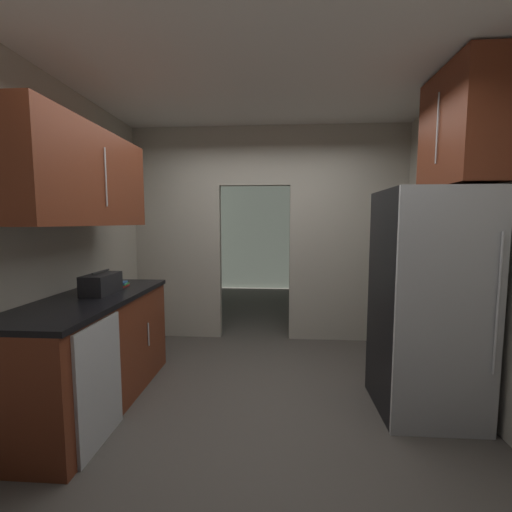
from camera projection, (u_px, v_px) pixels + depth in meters
The scene contains 12 objects.
ground at pixel (261, 403), 2.89m from camera, with size 20.00×20.00×0.00m, color #47423D.
kitchen_overhead_slab at pixel (264, 87), 3.11m from camera, with size 3.88×7.34×0.06m, color silver.
kitchen_partition at pixel (271, 228), 4.40m from camera, with size 3.48×0.12×2.74m.
adjoining_room_shell at pixel (272, 231), 6.69m from camera, with size 3.48×3.48×2.74m.
kitchen_flank_left at pixel (12, 245), 2.46m from camera, with size 0.10×4.17×2.74m, color #ADA899.
refrigerator at pixel (427, 303), 2.69m from camera, with size 0.73×0.76×1.78m.
lower_cabinet_run at pixel (92, 351), 2.82m from camera, with size 0.68×1.74×0.92m.
dishwasher at pixel (100, 383), 2.32m from camera, with size 0.02×0.56×0.86m.
upper_cabinet_counterside at pixel (84, 177), 2.68m from camera, with size 0.36×1.56×0.76m.
upper_cabinet_fridgeside at pixel (461, 128), 2.64m from camera, with size 0.36×0.80×0.91m.
boombox at pixel (101, 284), 2.90m from camera, with size 0.21×0.38×0.20m.
book_stack at pixel (120, 284), 3.22m from camera, with size 0.14×0.15×0.05m.
Camera 1 is at (0.15, -2.74, 1.53)m, focal length 23.77 mm.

